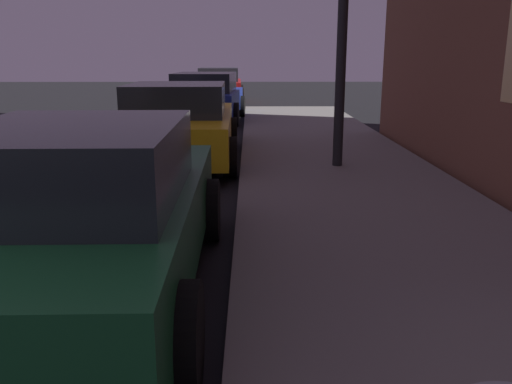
{
  "coord_description": "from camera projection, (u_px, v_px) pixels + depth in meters",
  "views": [
    {
      "loc": [
        4.16,
        -1.26,
        1.91
      ],
      "look_at": [
        4.2,
        2.16,
        1.03
      ],
      "focal_mm": 37.39,
      "sensor_mm": 36.0,
      "label": 1
    }
  ],
  "objects": [
    {
      "name": "car_yellow_cab",
      "position": [
        178.0,
        124.0,
        9.73
      ],
      "size": [
        2.22,
        4.49,
        1.43
      ],
      "color": "gold",
      "rests_on": "ground"
    },
    {
      "name": "car_green",
      "position": [
        83.0,
        214.0,
        4.18
      ],
      "size": [
        2.06,
        4.25,
        1.43
      ],
      "color": "#19592D",
      "rests_on": "ground"
    },
    {
      "name": "car_red",
      "position": [
        219.0,
        85.0,
        22.57
      ],
      "size": [
        2.14,
        4.26,
        1.43
      ],
      "color": "maroon",
      "rests_on": "ground"
    },
    {
      "name": "car_blue",
      "position": [
        206.0,
        97.0,
        15.88
      ],
      "size": [
        2.31,
        4.18,
        1.43
      ],
      "color": "navy",
      "rests_on": "ground"
    }
  ]
}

